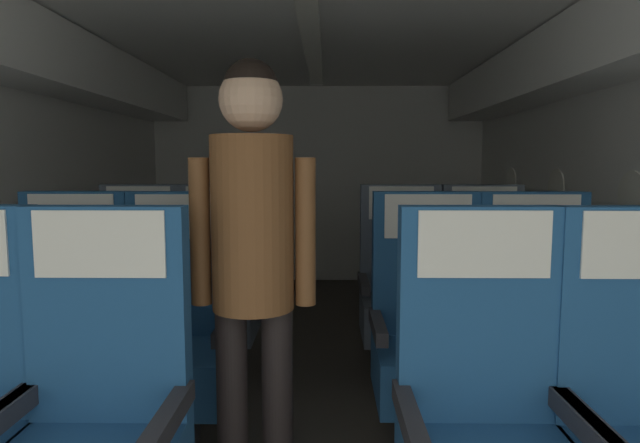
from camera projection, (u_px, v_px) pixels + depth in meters
name	position (u px, v px, depth m)	size (l,w,h in m)	color
ground	(308.00, 391.00, 3.00)	(3.74, 6.10, 0.02)	#3D3833
fuselage_shell	(309.00, 113.00, 3.08)	(3.62, 5.75, 2.12)	silver
seat_a_left_aisle	(95.00, 434.00, 1.55)	(0.52, 0.47, 1.13)	#38383D
seat_a_right_window	(487.00, 435.00, 1.55)	(0.52, 0.47, 1.13)	#38383D
seat_b_left_window	(68.00, 338.00, 2.41)	(0.52, 0.47, 1.13)	#38383D
seat_b_left_aisle	(177.00, 339.00, 2.38)	(0.52, 0.47, 1.13)	#38383D
seat_b_right_aisle	(539.00, 340.00, 2.37)	(0.52, 0.47, 1.13)	#38383D
seat_b_right_window	(429.00, 339.00, 2.39)	(0.52, 0.47, 1.13)	#38383D
seat_c_left_window	(137.00, 293.00, 3.25)	(0.52, 0.47, 1.13)	#38383D
seat_c_left_aisle	(217.00, 293.00, 3.24)	(0.52, 0.47, 1.13)	#38383D
seat_c_right_aisle	(485.00, 294.00, 3.21)	(0.52, 0.47, 1.13)	#38383D
seat_c_right_window	(402.00, 294.00, 3.22)	(0.52, 0.47, 1.13)	#38383D
flight_attendant	(253.00, 243.00, 1.83)	(0.43, 0.28, 1.60)	black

